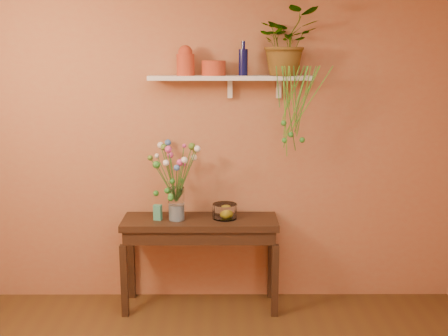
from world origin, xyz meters
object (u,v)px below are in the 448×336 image
at_px(blue_bottle, 243,62).
at_px(sideboard, 200,232).
at_px(bouquet, 174,163).
at_px(glass_bowl, 225,212).
at_px(terracotta_jug, 185,61).
at_px(glass_vase, 176,206).
at_px(spider_plant, 287,42).

bearing_deg(blue_bottle, sideboard, -168.06).
bearing_deg(sideboard, bouquet, -169.05).
relative_size(sideboard, glass_bowl, 6.30).
xyz_separation_m(sideboard, terracotta_jug, (-0.11, 0.08, 1.39)).
bearing_deg(terracotta_jug, glass_vase, -127.34).
xyz_separation_m(blue_bottle, glass_vase, (-0.54, -0.10, -1.16)).
bearing_deg(bouquet, glass_vase, 49.64).
bearing_deg(bouquet, sideboard, 10.95).
distance_m(terracotta_jug, spider_plant, 0.81).
bearing_deg(sideboard, blue_bottle, 11.94).
height_order(spider_plant, glass_vase, spider_plant).
bearing_deg(bouquet, spider_plant, 7.31).
xyz_separation_m(terracotta_jug, bouquet, (-0.09, -0.12, -0.80)).
bearing_deg(terracotta_jug, bouquet, -127.67).
height_order(sideboard, spider_plant, spider_plant).
height_order(terracotta_jug, blue_bottle, blue_bottle).
bearing_deg(blue_bottle, glass_vase, -169.52).
distance_m(terracotta_jug, glass_vase, 1.17).
distance_m(glass_vase, glass_bowl, 0.40).
relative_size(blue_bottle, bouquet, 0.55).
height_order(sideboard, glass_bowl, glass_bowl).
height_order(sideboard, bouquet, bouquet).
relative_size(terracotta_jug, glass_vase, 0.87).
bearing_deg(spider_plant, glass_vase, -173.44).
bearing_deg(bouquet, glass_bowl, 7.66).
bearing_deg(spider_plant, blue_bottle, -179.79).
bearing_deg(blue_bottle, terracotta_jug, 178.82).
bearing_deg(glass_bowl, bouquet, -172.34).
height_order(sideboard, terracotta_jug, terracotta_jug).
xyz_separation_m(terracotta_jug, spider_plant, (0.80, -0.01, 0.15)).
height_order(terracotta_jug, glass_bowl, terracotta_jug).
xyz_separation_m(sideboard, spider_plant, (0.69, 0.08, 1.54)).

